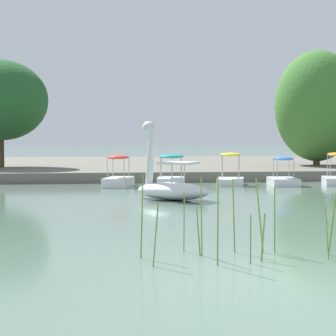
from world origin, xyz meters
TOP-DOWN VIEW (x-y plane):
  - ground_plane at (0.00, 0.00)m, footprint 439.69×439.69m
  - shore_bank_far at (0.00, 32.09)m, footprint 117.50×26.15m
  - swan_boat at (-0.16, 11.27)m, footprint 3.13×2.70m
  - pedal_boat_red at (-1.95, 16.95)m, footprint 1.61×2.28m
  - pedal_boat_teal at (0.55, 16.89)m, footprint 1.56×2.15m
  - pedal_boat_yellow at (3.50, 17.19)m, footprint 1.72×2.22m
  - pedal_boat_blue at (6.02, 16.82)m, footprint 1.52×2.32m
  - tree_broadleaf_behind_dock at (-8.89, 25.33)m, footprint 8.09×8.04m
  - tree_willow_overhanging at (11.18, 25.38)m, footprint 7.75×7.73m
  - reed_clump_foreground at (-0.05, 1.58)m, footprint 3.67×1.30m

SIDE VIEW (x-z plane):
  - ground_plane at x=0.00m, z-range 0.00..0.00m
  - shore_bank_far at x=0.00m, z-range 0.00..0.53m
  - pedal_boat_yellow at x=3.50m, z-range -0.38..1.20m
  - pedal_boat_blue at x=6.02m, z-range -0.29..1.11m
  - pedal_boat_red at x=-1.95m, z-range -0.29..1.20m
  - pedal_boat_teal at x=0.55m, z-range -0.28..1.24m
  - swan_boat at x=-0.16m, z-range -0.91..1.99m
  - reed_clump_foreground at x=-0.05m, z-range -0.13..1.42m
  - tree_willow_overhanging at x=11.18m, z-range 0.67..8.15m
  - tree_broadleaf_behind_dock at x=-8.89m, z-range 1.35..7.86m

